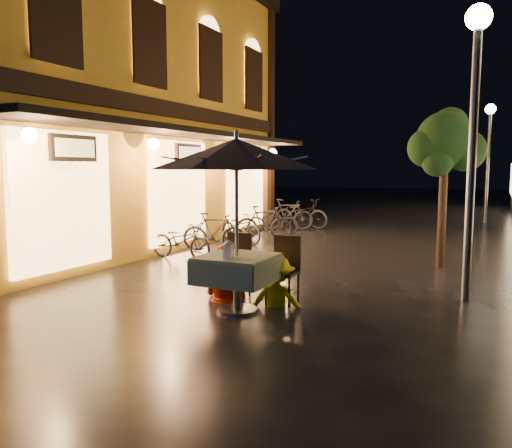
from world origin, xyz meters
The scene contains 19 objects.
ground centered at (0.00, 0.00, 0.00)m, with size 90.00×90.00×0.00m, color black.
west_building centered at (-5.72, 4.00, 3.71)m, with size 5.90×11.40×7.40m.
street_tree centered at (2.41, 4.51, 2.42)m, with size 1.43×1.20×3.15m.
streetlamp_near centered at (3.00, 2.00, 2.92)m, with size 0.36×0.36×4.23m.
streetlamp_far centered at (3.00, 14.00, 2.92)m, with size 0.36×0.36×4.23m.
cafe_table centered at (0.20, 0.09, 0.59)m, with size 0.99×0.99×0.78m.
patio_umbrella centered at (0.20, 0.09, 2.15)m, with size 2.29×2.29×2.46m.
cafe_chair_left centered at (-0.20, 0.82, 0.54)m, with size 0.42×0.42×0.97m.
cafe_chair_right centered at (0.60, 0.82, 0.54)m, with size 0.42×0.42×0.97m.
table_lantern centered at (0.20, -0.15, 0.92)m, with size 0.16×0.16×0.25m.
person_orange centered at (-0.27, 0.62, 0.81)m, with size 0.78×0.61×1.61m, color #BA2405.
person_yellow centered at (0.57, 0.60, 0.70)m, with size 0.90×0.52×1.39m, color #F9DA00.
bicycle_0 centered at (-2.76, 3.07, 0.40)m, with size 0.54×1.54×0.81m, color black.
bicycle_1 centered at (-2.68, 4.33, 0.46)m, with size 0.43×1.52×0.91m, color black.
bicycle_2 centered at (-2.68, 5.71, 0.41)m, with size 0.54×1.56×0.82m, color black.
bicycle_3 centered at (-2.41, 6.59, 0.47)m, with size 0.44×1.55×0.93m, color black.
bicycle_4 centered at (-2.66, 7.76, 0.40)m, with size 0.53×1.53×0.80m, color #222128.
bicycle_5 centered at (-2.62, 8.81, 0.49)m, with size 0.46×1.64×0.99m, color #222128.
bicycle_6 centered at (-2.42, 9.50, 0.49)m, with size 0.65×1.85×0.97m, color #222228.
Camera 1 is at (3.35, -5.83, 1.96)m, focal length 35.00 mm.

